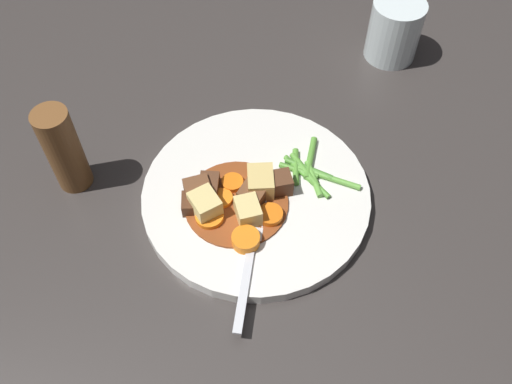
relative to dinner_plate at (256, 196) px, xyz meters
The scene contains 27 objects.
ground_plane 0.01m from the dinner_plate, ahead, with size 3.00×3.00×0.00m, color #383330.
dinner_plate is the anchor object (origin of this frame).
stew_sauce 0.03m from the dinner_plate, ahead, with size 0.13×0.13×0.00m, color brown.
carrot_slice_0 0.07m from the dinner_plate, ahead, with size 0.03×0.03×0.01m, color orange.
carrot_slice_1 0.05m from the dinner_plate, 18.49° to the right, with size 0.03×0.03×0.01m, color orange.
carrot_slice_2 0.08m from the dinner_plate, 44.72° to the left, with size 0.03×0.03×0.01m, color orange.
carrot_slice_3 0.03m from the dinner_plate, 54.74° to the right, with size 0.03×0.03×0.01m, color orange.
carrot_slice_4 0.04m from the dinner_plate, 78.08° to the left, with size 0.03×0.03×0.01m, color orange.
potato_chunk_0 0.05m from the dinner_plate, 39.87° to the left, with size 0.03×0.03×0.03m, color #E5CC7A.
potato_chunk_1 0.02m from the dinner_plate, behind, with size 0.03×0.04×0.03m, color #DBBC6B.
potato_chunk_2 0.07m from the dinner_plate, ahead, with size 0.03×0.04×0.03m, color #E5CC7A.
meat_chunk_0 0.08m from the dinner_plate, 18.01° to the right, with size 0.03×0.03×0.02m, color #4C2B19.
meat_chunk_1 0.06m from the dinner_plate, 37.42° to the right, with size 0.02×0.03×0.02m, color #56331E.
meat_chunk_2 0.08m from the dinner_plate, 31.15° to the right, with size 0.03×0.03×0.03m, color brown.
meat_chunk_3 0.03m from the dinner_plate, 38.22° to the left, with size 0.03×0.03×0.02m, color brown.
meat_chunk_4 0.04m from the dinner_plate, 150.64° to the left, with size 0.03×0.03×0.03m, color #56331E.
green_bean_0 0.09m from the dinner_plate, behind, with size 0.01×0.01×0.07m, color #599E38.
green_bean_1 0.08m from the dinner_plate, 157.57° to the left, with size 0.01×0.01×0.06m, color #66AD42.
green_bean_2 0.10m from the dinner_plate, 156.07° to the left, with size 0.01×0.01×0.08m, color #66AD42.
green_bean_3 0.07m from the dinner_plate, 162.68° to the left, with size 0.01×0.01×0.08m, color #599E38.
green_bean_4 0.08m from the dinner_plate, behind, with size 0.01×0.01×0.07m, color #4C8E33.
green_bean_5 0.06m from the dinner_plate, behind, with size 0.01×0.01×0.05m, color #599E38.
green_bean_6 0.06m from the dinner_plate, behind, with size 0.01×0.01×0.06m, color #599E38.
green_bean_7 0.07m from the dinner_plate, behind, with size 0.01×0.01×0.06m, color #599E38.
fork 0.09m from the dinner_plate, 49.31° to the left, with size 0.13×0.14×0.00m.
water_glass 0.35m from the dinner_plate, 162.75° to the right, with size 0.08×0.08×0.09m, color silver.
pepper_mill 0.24m from the dinner_plate, 43.60° to the right, with size 0.04×0.04×0.12m, color brown.
Camera 1 is at (0.24, 0.33, 0.58)m, focal length 39.15 mm.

